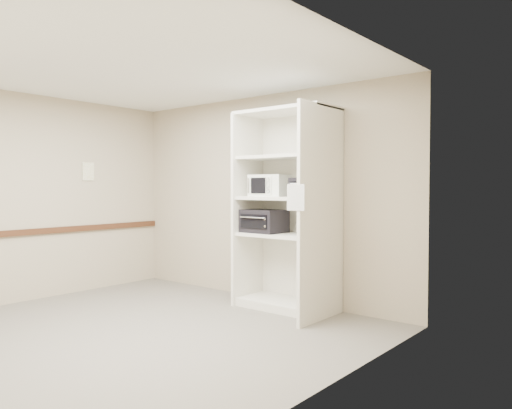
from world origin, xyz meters
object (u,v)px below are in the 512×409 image
Objects in this scene: shelving_unit at (290,216)px; toaster_oven_lower at (264,221)px; toaster_oven_upper at (309,187)px; microwave at (270,186)px.

toaster_oven_lower is (-0.35, -0.05, -0.07)m from shelving_unit.
shelving_unit is at bearing 10.87° from toaster_oven_lower.
toaster_oven_upper is 0.79m from toaster_oven_lower.
toaster_oven_upper reaches higher than toaster_oven_lower.
shelving_unit is 5.41× the size of microwave.
shelving_unit is 0.36m from toaster_oven_lower.
shelving_unit reaches higher than toaster_oven_upper.
microwave is at bearing 179.22° from shelving_unit.
shelving_unit is 6.26× the size of toaster_oven_upper.
microwave is 1.16× the size of toaster_oven_upper.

